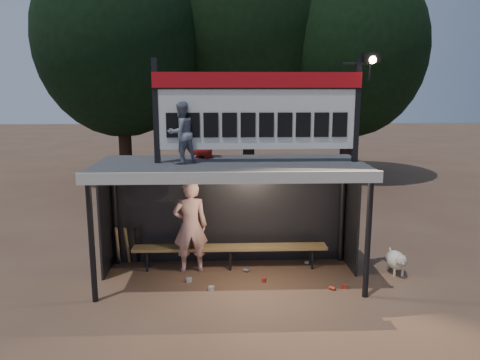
# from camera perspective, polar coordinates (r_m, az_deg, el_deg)

# --- Properties ---
(ground) EXTENTS (80.00, 80.00, 0.00)m
(ground) POSITION_cam_1_polar(r_m,az_deg,el_deg) (9.41, -1.15, -11.92)
(ground) COLOR brown
(ground) RESTS_ON ground
(player) EXTENTS (0.75, 0.54, 1.91)m
(player) POSITION_cam_1_polar(r_m,az_deg,el_deg) (9.51, -6.07, -5.61)
(player) COLOR white
(player) RESTS_ON ground
(child_a) EXTENTS (0.69, 0.67, 1.13)m
(child_a) POSITION_cam_1_polar(r_m,az_deg,el_deg) (8.61, -7.18, 5.72)
(child_a) COLOR gray
(child_a) RESTS_ON dugout_shelter
(child_b) EXTENTS (0.64, 0.57, 1.11)m
(child_b) POSITION_cam_1_polar(r_m,az_deg,el_deg) (9.28, -4.49, 6.11)
(child_b) COLOR #B4211B
(child_b) RESTS_ON dugout_shelter
(dugout_shelter) EXTENTS (5.10, 2.08, 2.32)m
(dugout_shelter) POSITION_cam_1_polar(r_m,az_deg,el_deg) (9.08, -1.22, -0.54)
(dugout_shelter) COLOR #37383A
(dugout_shelter) RESTS_ON ground
(scoreboard_assembly) EXTENTS (4.10, 0.27, 1.99)m
(scoreboard_assembly) POSITION_cam_1_polar(r_m,az_deg,el_deg) (8.67, 2.49, 8.75)
(scoreboard_assembly) COLOR black
(scoreboard_assembly) RESTS_ON dugout_shelter
(bench) EXTENTS (4.00, 0.35, 0.48)m
(bench) POSITION_cam_1_polar(r_m,az_deg,el_deg) (9.76, -1.22, -8.31)
(bench) COLOR #987948
(bench) RESTS_ON ground
(tree_left) EXTENTS (6.46, 6.46, 9.27)m
(tree_left) POSITION_cam_1_polar(r_m,az_deg,el_deg) (19.13, -14.40, 16.35)
(tree_left) COLOR #311E15
(tree_left) RESTS_ON ground
(tree_mid) EXTENTS (7.22, 7.22, 10.36)m
(tree_mid) POSITION_cam_1_polar(r_m,az_deg,el_deg) (20.33, 1.11, 18.21)
(tree_mid) COLOR black
(tree_mid) RESTS_ON ground
(tree_right) EXTENTS (6.08, 6.08, 8.72)m
(tree_right) POSITION_cam_1_polar(r_m,az_deg,el_deg) (19.88, 13.29, 15.25)
(tree_right) COLOR #311E16
(tree_right) RESTS_ON ground
(dog) EXTENTS (0.36, 0.81, 0.49)m
(dog) POSITION_cam_1_polar(r_m,az_deg,el_deg) (10.05, 18.54, -9.27)
(dog) COLOR #EEE7CE
(dog) RESTS_ON ground
(bats) EXTENTS (0.49, 0.33, 0.84)m
(bats) POSITION_cam_1_polar(r_m,az_deg,el_deg) (10.22, -13.58, -7.75)
(bats) COLOR #A67D4D
(bats) RESTS_ON ground
(litter) EXTENTS (3.03, 1.40, 0.08)m
(litter) POSITION_cam_1_polar(r_m,az_deg,el_deg) (9.30, 3.67, -11.96)
(litter) COLOR #B5251F
(litter) RESTS_ON ground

